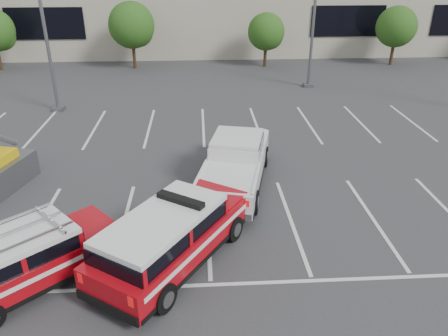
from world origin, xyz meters
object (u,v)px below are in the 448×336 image
object	(u,v)px
tree_mid_left	(133,27)
fire_chief_suv	(173,240)
tree_mid_right	(267,33)
light_pole_left	(42,12)
white_pickup	(235,167)
tree_right	(397,28)
ladder_suv	(29,262)
light_pole_mid	(315,3)

from	to	relation	value
tree_mid_left	fire_chief_suv	world-z (taller)	tree_mid_left
tree_mid_right	fire_chief_suv	size ratio (longest dim) A/B	0.73
tree_mid_left	tree_mid_right	distance (m)	10.01
fire_chief_suv	tree_mid_right	bearing A→B (deg)	109.51
light_pole_left	white_pickup	size ratio (longest dim) A/B	1.68
tree_mid_left	tree_mid_right	world-z (taller)	tree_mid_left
tree_mid_right	light_pole_left	world-z (taller)	light_pole_left
tree_mid_left	white_pickup	world-z (taller)	tree_mid_left
tree_mid_right	fire_chief_suv	xyz separation A→B (m)	(-6.09, -23.89, -1.74)
tree_right	light_pole_left	distance (m)	25.30
white_pickup	ladder_suv	size ratio (longest dim) A/B	1.34
tree_mid_right	tree_right	world-z (taller)	tree_right
tree_mid_left	tree_right	world-z (taller)	tree_mid_left
tree_mid_right	ladder_suv	xyz separation A→B (m)	(-9.71, -24.58, -1.79)
fire_chief_suv	tree_right	bearing A→B (deg)	89.85
tree_right	white_pickup	size ratio (longest dim) A/B	0.73
fire_chief_suv	light_pole_left	bearing A→B (deg)	150.63
tree_mid_left	light_pole_left	xyz separation A→B (m)	(-3.09, -10.05, 2.14)
light_pole_left	tree_mid_left	bearing A→B (deg)	72.90
tree_right	ladder_suv	distance (m)	31.58
tree_mid_right	white_pickup	distance (m)	19.86
tree_mid_left	light_pole_left	distance (m)	10.73
tree_mid_left	white_pickup	distance (m)	20.41
tree_mid_right	light_pole_left	distance (m)	16.72
white_pickup	tree_mid_left	bearing A→B (deg)	120.49
white_pickup	light_pole_mid	bearing A→B (deg)	79.35
tree_right	white_pickup	xyz separation A→B (m)	(-14.00, -19.37, -2.07)
tree_right	fire_chief_suv	distance (m)	28.88
tree_right	light_pole_mid	bearing A→B (deg)	-143.23
light_pole_mid	fire_chief_suv	bearing A→B (deg)	-114.15
light_pole_mid	ladder_suv	distance (m)	22.33
tree_right	light_pole_left	bearing A→B (deg)	-156.49
light_pole_mid	tree_mid_right	bearing A→B (deg)	107.52
tree_mid_left	white_pickup	size ratio (longest dim) A/B	0.80
light_pole_left	white_pickup	distance (m)	13.77
tree_mid_left	fire_chief_suv	distance (m)	24.32
tree_mid_right	tree_right	xyz separation A→B (m)	(10.00, 0.00, 0.27)
light_pole_left	tree_mid_right	bearing A→B (deg)	37.50
tree_mid_right	white_pickup	xyz separation A→B (m)	(-4.00, -19.37, -1.80)
tree_right	light_pole_mid	distance (m)	10.38
light_pole_mid	tree_mid_left	bearing A→B (deg)	153.08
white_pickup	ladder_suv	bearing A→B (deg)	-124.32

